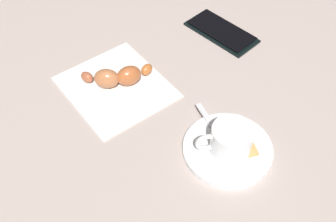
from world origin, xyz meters
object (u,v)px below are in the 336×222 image
at_px(espresso_cup, 230,139).
at_px(croissant, 118,76).
at_px(sugar_packet, 245,138).
at_px(cell_phone, 221,31).
at_px(saucer, 228,149).
at_px(teaspoon, 223,142).
at_px(napkin, 116,87).

height_order(espresso_cup, croissant, espresso_cup).
distance_m(espresso_cup, sugar_packet, 0.04).
xyz_separation_m(espresso_cup, cell_phone, (-0.21, 0.20, -0.03)).
xyz_separation_m(saucer, cell_phone, (-0.21, 0.20, -0.00)).
height_order(teaspoon, sugar_packet, teaspoon).
height_order(napkin, croissant, croissant).
distance_m(espresso_cup, napkin, 0.23).
bearing_deg(teaspoon, espresso_cup, -1.77).
distance_m(espresso_cup, teaspoon, 0.02).
distance_m(teaspoon, cell_phone, 0.28).
relative_size(saucer, teaspoon, 1.08).
relative_size(sugar_packet, napkin, 0.38).
relative_size(saucer, cell_phone, 0.94).
bearing_deg(croissant, cell_phone, 85.24).
relative_size(napkin, croissant, 1.54).
relative_size(teaspoon, napkin, 0.72).
bearing_deg(teaspoon, cell_phone, 134.03).
xyz_separation_m(napkin, croissant, (-0.00, 0.01, 0.02)).
bearing_deg(teaspoon, napkin, -168.01).
xyz_separation_m(saucer, teaspoon, (-0.01, -0.00, 0.01)).
bearing_deg(sugar_packet, napkin, 44.39).
xyz_separation_m(saucer, napkin, (-0.22, -0.05, -0.00)).
bearing_deg(sugar_packet, saucer, 104.01).
xyz_separation_m(espresso_cup, napkin, (-0.23, -0.05, -0.03)).
distance_m(saucer, sugar_packet, 0.03).
distance_m(saucer, espresso_cup, 0.03).
xyz_separation_m(croissant, cell_phone, (0.02, 0.24, -0.02)).
bearing_deg(croissant, napkin, -78.00).
height_order(saucer, cell_phone, same).
height_order(saucer, sugar_packet, sugar_packet).
xyz_separation_m(teaspoon, sugar_packet, (0.02, 0.03, 0.00)).
relative_size(espresso_cup, napkin, 0.45).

